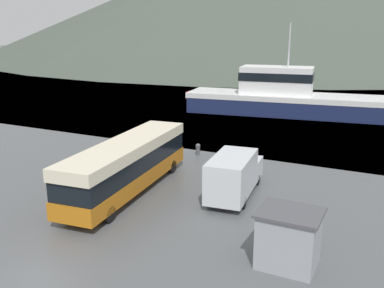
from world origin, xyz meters
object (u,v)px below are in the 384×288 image
delivery_van (234,174)px  storage_bin (97,159)px  small_boat (214,96)px  tour_bus (128,164)px  fishing_boat (293,98)px  dock_kiosk (289,238)px

delivery_van → storage_bin: 10.66m
storage_bin → small_boat: 31.79m
tour_bus → fishing_boat: (3.07, 28.39, 0.19)m
fishing_boat → storage_bin: 26.75m
fishing_boat → tour_bus: bearing=-14.2°
fishing_boat → dock_kiosk: (7.73, -32.40, -0.74)m
tour_bus → dock_kiosk: (10.80, -4.01, -0.55)m
storage_bin → fishing_boat: bearing=73.3°
delivery_van → fishing_boat: bearing=89.6°
delivery_van → tour_bus: bearing=-166.8°
fishing_boat → dock_kiosk: 33.32m
small_boat → storage_bin: bearing=-177.2°
delivery_van → small_boat: delivery_van is taller
storage_bin → dock_kiosk: (15.40, -6.82, 0.58)m
tour_bus → storage_bin: size_ratio=8.36×
tour_bus → small_boat: (-9.28, 34.24, -1.31)m
tour_bus → fishing_boat: size_ratio=0.47×
dock_kiosk → small_boat: 43.22m
storage_bin → small_boat: bearing=98.5°
tour_bus → delivery_van: (6.02, 2.19, -0.41)m
storage_bin → small_boat: size_ratio=0.18×
dock_kiosk → small_boat: dock_kiosk is taller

